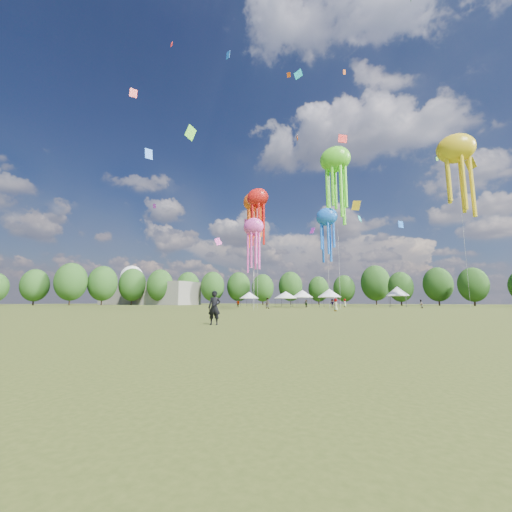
% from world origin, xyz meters
% --- Properties ---
extents(ground, '(300.00, 300.00, 0.00)m').
position_xyz_m(ground, '(0.00, 0.00, 0.00)').
color(ground, '#384416').
rests_on(ground, ground).
extents(observer_main, '(0.75, 0.62, 1.77)m').
position_xyz_m(observer_main, '(9.04, -0.79, 0.89)').
color(observer_main, black).
rests_on(observer_main, ground).
extents(spectator_near, '(0.96, 0.81, 1.76)m').
position_xyz_m(spectator_near, '(-4.28, 33.52, 0.88)').
color(spectator_near, gray).
rests_on(spectator_near, ground).
extents(spectators_far, '(34.75, 30.53, 1.75)m').
position_xyz_m(spectators_far, '(1.61, 46.56, 0.81)').
color(spectators_far, gray).
rests_on(spectators_far, ground).
extents(festival_tents, '(39.25, 12.34, 4.39)m').
position_xyz_m(festival_tents, '(-4.13, 56.14, 2.98)').
color(festival_tents, '#47474C').
rests_on(festival_tents, ground).
extents(show_kites, '(43.39, 27.66, 31.05)m').
position_xyz_m(show_kites, '(8.29, 41.94, 21.25)').
color(show_kites, red).
rests_on(show_kites, ground).
extents(small_kites, '(72.02, 54.13, 43.38)m').
position_xyz_m(small_kites, '(0.88, 42.14, 31.39)').
color(small_kites, red).
rests_on(small_kites, ground).
extents(treeline, '(201.57, 95.24, 13.43)m').
position_xyz_m(treeline, '(-3.87, 62.51, 6.54)').
color(treeline, '#38281C').
rests_on(treeline, ground).
extents(hangar, '(40.00, 12.00, 8.00)m').
position_xyz_m(hangar, '(-72.00, 72.00, 4.00)').
color(hangar, gray).
rests_on(hangar, ground).
extents(radome, '(9.00, 9.00, 16.00)m').
position_xyz_m(radome, '(-88.00, 78.00, 9.99)').
color(radome, white).
rests_on(radome, ground).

